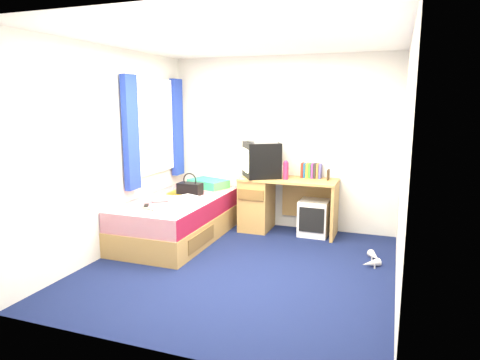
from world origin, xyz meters
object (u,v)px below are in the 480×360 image
(pillow, at_px, (208,184))
(handbag, at_px, (190,188))
(picture_frame, at_px, (328,175))
(vcr, at_px, (262,139))
(storage_cube, at_px, (314,218))
(towel, at_px, (188,201))
(water_bottle, at_px, (160,199))
(white_heels, at_px, (373,260))
(pink_water_bottle, at_px, (286,171))
(aerosol_can, at_px, (281,171))
(magazine, at_px, (178,192))
(crt_tv, at_px, (261,160))
(bed, at_px, (180,218))
(desk, at_px, (269,202))
(remote_control, at_px, (146,206))
(colour_swatch_fan, at_px, (149,209))

(pillow, height_order, handbag, handbag)
(picture_frame, bearing_deg, vcr, -174.47)
(storage_cube, xyz_separation_m, towel, (-1.35, -1.04, 0.35))
(water_bottle, bearing_deg, storage_cube, 30.11)
(handbag, bearing_deg, white_heels, -6.44)
(storage_cube, relative_size, towel, 1.58)
(pink_water_bottle, bearing_deg, picture_frame, 16.08)
(picture_frame, bearing_deg, aerosol_can, -177.68)
(magazine, bearing_deg, picture_frame, 16.04)
(pink_water_bottle, relative_size, white_heels, 0.49)
(crt_tv, xyz_separation_m, handbag, (-0.84, -0.52, -0.36))
(aerosol_can, xyz_separation_m, water_bottle, (-1.26, -1.09, -0.26))
(vcr, relative_size, towel, 1.48)
(bed, height_order, crt_tv, crt_tv)
(aerosol_can, bearing_deg, bed, -145.20)
(desk, bearing_deg, aerosol_can, 23.85)
(bed, distance_m, storage_cube, 1.80)
(desk, relative_size, storage_cube, 2.72)
(pillow, xyz_separation_m, handbag, (-0.03, -0.53, 0.03))
(magazine, relative_size, remote_control, 1.75)
(pillow, relative_size, vcr, 1.21)
(white_heels, bearing_deg, desk, 150.52)
(water_bottle, height_order, remote_control, water_bottle)
(handbag, bearing_deg, pillow, 87.16)
(storage_cube, xyz_separation_m, water_bottle, (-1.76, -1.02, 0.34))
(pink_water_bottle, relative_size, water_bottle, 1.14)
(aerosol_can, bearing_deg, storage_cube, -8.56)
(bed, distance_m, towel, 0.54)
(pink_water_bottle, bearing_deg, colour_swatch_fan, -134.57)
(remote_control, bearing_deg, crt_tv, 24.10)
(pillow, relative_size, towel, 1.79)
(pillow, relative_size, white_heels, 1.17)
(bed, bearing_deg, water_bottle, -110.69)
(desk, bearing_deg, bed, -143.83)
(pillow, xyz_separation_m, colour_swatch_fan, (-0.12, -1.40, -0.05))
(storage_cube, distance_m, crt_tv, 1.07)
(remote_control, bearing_deg, towel, 1.05)
(crt_tv, relative_size, remote_control, 4.02)
(water_bottle, bearing_deg, picture_frame, 30.29)
(desk, height_order, storage_cube, desk)
(bed, xyz_separation_m, aerosol_can, (1.15, 0.80, 0.57))
(bed, bearing_deg, storage_cube, 23.82)
(magazine, bearing_deg, bed, -58.85)
(water_bottle, bearing_deg, magazine, 94.90)
(crt_tv, xyz_separation_m, aerosol_can, (0.26, 0.06, -0.16))
(pillow, relative_size, picture_frame, 3.88)
(remote_control, bearing_deg, magazine, 63.51)
(pillow, xyz_separation_m, crt_tv, (0.81, -0.01, 0.39))
(aerosol_can, bearing_deg, magazine, -157.59)
(crt_tv, bearing_deg, magazine, -95.89)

